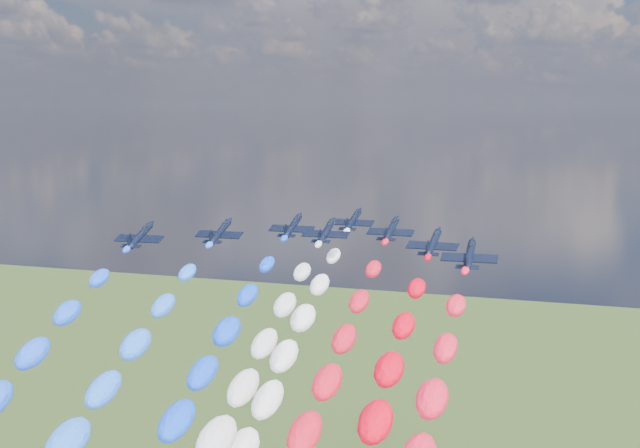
% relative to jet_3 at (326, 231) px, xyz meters
% --- Properties ---
extents(jet_0, '(9.12, 12.00, 6.06)m').
position_rel_jet_3_xyz_m(jet_0, '(-29.13, -14.68, 0.00)').
color(jet_0, black).
extents(jet_1, '(8.70, 11.70, 6.06)m').
position_rel_jet_3_xyz_m(jet_1, '(-17.85, -6.34, 0.00)').
color(jet_1, black).
extents(jet_2, '(8.62, 11.64, 6.06)m').
position_rel_jet_3_xyz_m(jet_2, '(-7.93, 4.27, 0.00)').
color(jet_2, black).
extents(jet_3, '(8.66, 11.67, 6.06)m').
position_rel_jet_3_xyz_m(jet_3, '(0.00, 0.00, 0.00)').
color(jet_3, black).
extents(jet_4, '(8.92, 11.86, 6.06)m').
position_rel_jet_3_xyz_m(jet_4, '(0.59, 15.69, 0.00)').
color(jet_4, black).
extents(jet_5, '(8.69, 11.69, 6.06)m').
position_rel_jet_3_xyz_m(jet_5, '(10.51, 5.83, 0.00)').
color(jet_5, black).
extents(jet_6, '(8.90, 11.84, 6.06)m').
position_rel_jet_3_xyz_m(jet_6, '(20.44, -6.65, 0.00)').
color(jet_6, black).
extents(jet_7, '(8.88, 11.83, 6.06)m').
position_rel_jet_3_xyz_m(jet_7, '(27.65, -15.78, 0.00)').
color(jet_7, black).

